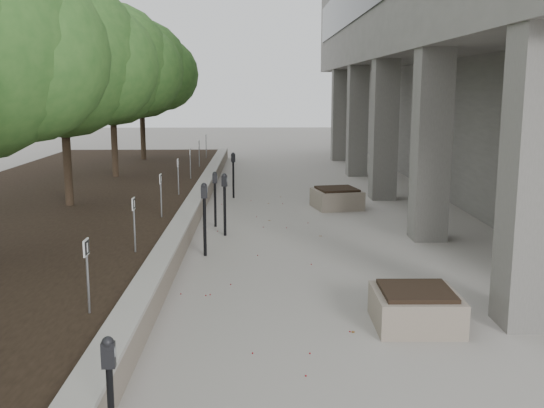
{
  "coord_description": "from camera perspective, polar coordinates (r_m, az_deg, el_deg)",
  "views": [
    {
      "loc": [
        -0.21,
        -7.1,
        3.19
      ],
      "look_at": [
        0.06,
        5.45,
        0.88
      ],
      "focal_mm": 41.58,
      "sensor_mm": 36.0,
      "label": 1
    }
  ],
  "objects": [
    {
      "name": "parking_meter_5",
      "position": [
        18.5,
        -3.52,
        2.61
      ],
      "size": [
        0.16,
        0.13,
        1.35
      ],
      "primitive_type": null,
      "rotation": [
        0.0,
        0.0,
        0.3
      ],
      "color": "black",
      "rests_on": "ground"
    },
    {
      "name": "parking_sign_4",
      "position": [
        13.96,
        -10.02,
        0.75
      ],
      "size": [
        0.04,
        0.22,
        0.96
      ],
      "primitive_type": null,
      "color": "black",
      "rests_on": "planting_bed"
    },
    {
      "name": "planting_bed",
      "position": [
        17.21,
        -19.09,
        -0.14
      ],
      "size": [
        7.0,
        26.0,
        0.4
      ],
      "primitive_type": "cube",
      "color": "black",
      "rests_on": "ground"
    },
    {
      "name": "parking_meter_3",
      "position": [
        13.75,
        -4.3,
        -0.06
      ],
      "size": [
        0.15,
        0.11,
        1.38
      ],
      "primitive_type": null,
      "rotation": [
        0.0,
        0.0,
        -0.13
      ],
      "color": "black",
      "rests_on": "ground"
    },
    {
      "name": "crabapple_tree_4",
      "position": [
        20.62,
        -14.29,
        9.94
      ],
      "size": [
        4.6,
        4.0,
        5.44
      ],
      "primitive_type": null,
      "color": "#2F6025",
      "rests_on": "planting_bed"
    },
    {
      "name": "crabapple_tree_5",
      "position": [
        25.52,
        -11.76,
        10.08
      ],
      "size": [
        4.6,
        4.0,
        5.44
      ],
      "primitive_type": null,
      "color": "#2F6025",
      "rests_on": "planting_bed"
    },
    {
      "name": "parking_meter_2",
      "position": [
        12.12,
        -6.12,
        -1.41
      ],
      "size": [
        0.15,
        0.12,
        1.43
      ],
      "primitive_type": null,
      "rotation": [
        0.0,
        0.0,
        0.12
      ],
      "color": "black",
      "rests_on": "ground"
    },
    {
      "name": "parking_sign_7",
      "position": [
        22.82,
        -6.61,
        4.56
      ],
      "size": [
        0.04,
        0.22,
        0.96
      ],
      "primitive_type": null,
      "color": "black",
      "rests_on": "planting_bed"
    },
    {
      "name": "parking_meter_4",
      "position": [
        14.67,
        -5.17,
        0.43
      ],
      "size": [
        0.14,
        0.11,
        1.3
      ],
      "primitive_type": null,
      "rotation": [
        0.0,
        0.0,
        0.12
      ],
      "color": "black",
      "rests_on": "ground"
    },
    {
      "name": "parking_sign_2",
      "position": [
        8.23,
        -16.35,
        -6.32
      ],
      "size": [
        0.04,
        0.22,
        0.96
      ],
      "primitive_type": null,
      "color": "black",
      "rests_on": "planting_bed"
    },
    {
      "name": "planter_back",
      "position": [
        17.05,
        5.89,
        0.55
      ],
      "size": [
        1.4,
        1.4,
        0.55
      ],
      "primitive_type": null,
      "rotation": [
        0.0,
        0.0,
        0.2
      ],
      "color": "gray",
      "rests_on": "ground"
    },
    {
      "name": "berry_scatter",
      "position": [
        12.51,
        -0.68,
        -4.28
      ],
      "size": [
        3.3,
        14.1,
        0.02
      ],
      "primitive_type": null,
      "color": "maroon",
      "rests_on": "ground"
    },
    {
      "name": "parking_sign_6",
      "position": [
        19.85,
        -7.41,
        3.67
      ],
      "size": [
        0.04,
        0.22,
        0.96
      ],
      "primitive_type": null,
      "color": "black",
      "rests_on": "planting_bed"
    },
    {
      "name": "parking_sign_5",
      "position": [
        16.9,
        -8.49,
        2.47
      ],
      "size": [
        0.04,
        0.22,
        0.96
      ],
      "primitive_type": null,
      "color": "black",
      "rests_on": "planting_bed"
    },
    {
      "name": "parking_sign_8",
      "position": [
        25.79,
        -5.99,
        5.25
      ],
      "size": [
        0.04,
        0.22,
        0.96
      ],
      "primitive_type": null,
      "color": "black",
      "rests_on": "planting_bed"
    },
    {
      "name": "ground",
      "position": [
        7.79,
        0.43,
        -13.75
      ],
      "size": [
        90.0,
        90.0,
        0.0
      ],
      "primitive_type": "plane",
      "color": "#9B958E",
      "rests_on": "ground"
    },
    {
      "name": "retaining_wall",
      "position": [
        16.45,
        -6.83,
        0.07
      ],
      "size": [
        0.39,
        26.0,
        0.5
      ],
      "primitive_type": null,
      "color": "gray",
      "rests_on": "ground"
    },
    {
      "name": "parking_sign_3",
      "position": [
        11.06,
        -12.36,
        -1.87
      ],
      "size": [
        0.04,
        0.22,
        0.96
      ],
      "primitive_type": null,
      "color": "black",
      "rests_on": "planting_bed"
    },
    {
      "name": "crabapple_tree_3",
      "position": [
        15.78,
        -18.39,
        9.67
      ],
      "size": [
        4.6,
        4.0,
        5.44
      ],
      "primitive_type": null,
      "color": "#2F6025",
      "rests_on": "planting_bed"
    },
    {
      "name": "planter_front",
      "position": [
        8.87,
        12.89,
        -9.11
      ],
      "size": [
        1.14,
        1.14,
        0.52
      ],
      "primitive_type": null,
      "rotation": [
        0.0,
        0.0,
        -0.01
      ],
      "color": "gray",
      "rests_on": "ground"
    }
  ]
}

